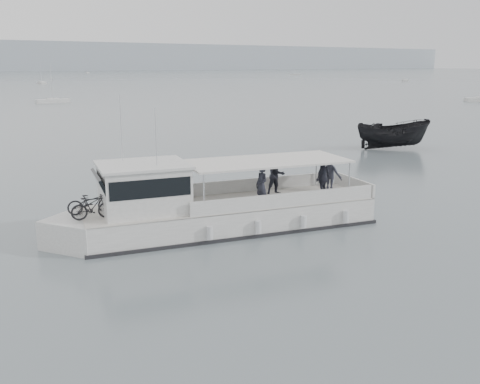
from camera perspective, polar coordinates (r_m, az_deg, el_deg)
ground at (r=22.72m, az=-1.69°, el=-4.95°), size 1400.00×1400.00×0.00m
tour_boat at (r=23.41m, az=-3.94°, el=-1.83°), size 14.73×6.24×6.15m
dark_motorboat at (r=48.14m, az=16.04°, el=5.93°), size 6.92×5.12×2.52m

